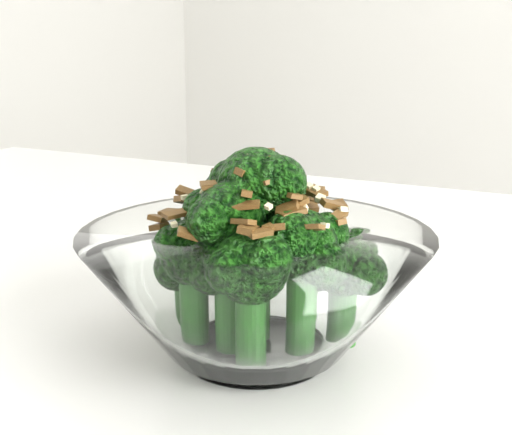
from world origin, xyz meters
The scene contains 2 objects.
table centered at (-0.14, 0.14, 0.68)m, with size 1.35×1.06×0.75m.
broccoli_dish centered at (0.04, 0.00, 0.81)m, with size 0.23×0.23×0.14m.
Camera 1 is at (0.35, -0.38, 0.97)m, focal length 55.00 mm.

